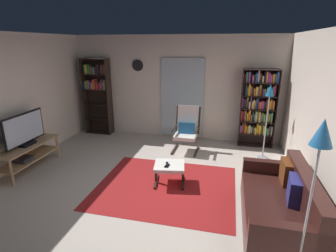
% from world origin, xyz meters
% --- Properties ---
extents(ground_plane, '(7.02, 7.02, 0.00)m').
position_xyz_m(ground_plane, '(0.00, 0.00, 0.00)').
color(ground_plane, beige).
extents(wall_back, '(5.60, 0.06, 2.60)m').
position_xyz_m(wall_back, '(0.00, 2.90, 1.30)').
color(wall_back, silver).
rests_on(wall_back, ground).
extents(wall_right, '(0.06, 6.00, 2.60)m').
position_xyz_m(wall_right, '(2.70, 0.00, 1.30)').
color(wall_right, silver).
rests_on(wall_right, ground).
extents(glass_door_panel, '(1.10, 0.01, 2.00)m').
position_xyz_m(glass_door_panel, '(0.21, 2.83, 1.05)').
color(glass_door_panel, silver).
extents(area_rug, '(2.36, 2.00, 0.01)m').
position_xyz_m(area_rug, '(0.40, 0.26, 0.00)').
color(area_rug, maroon).
rests_on(area_rug, ground).
extents(tv_stand, '(0.47, 1.38, 0.51)m').
position_xyz_m(tv_stand, '(-2.37, 0.28, 0.34)').
color(tv_stand, tan).
rests_on(tv_stand, ground).
extents(television, '(0.20, 0.99, 0.63)m').
position_xyz_m(television, '(-2.37, 0.30, 0.81)').
color(television, black).
rests_on(television, tv_stand).
extents(bookshelf_near_tv, '(0.73, 0.30, 2.02)m').
position_xyz_m(bookshelf_near_tv, '(-2.08, 2.70, 1.22)').
color(bookshelf_near_tv, black).
rests_on(bookshelf_near_tv, ground).
extents(bookshelf_near_sofa, '(0.81, 0.30, 1.84)m').
position_xyz_m(bookshelf_near_sofa, '(2.05, 2.67, 0.99)').
color(bookshelf_near_sofa, black).
rests_on(bookshelf_near_sofa, ground).
extents(leather_sofa, '(0.83, 1.73, 0.80)m').
position_xyz_m(leather_sofa, '(2.15, -0.37, 0.30)').
color(leather_sofa, '#361916').
rests_on(leather_sofa, ground).
extents(lounge_armchair, '(0.58, 0.66, 1.02)m').
position_xyz_m(lounge_armchair, '(0.47, 2.02, 0.53)').
color(lounge_armchair, black).
rests_on(lounge_armchair, ground).
extents(ottoman, '(0.59, 0.56, 0.37)m').
position_xyz_m(ottoman, '(0.44, 0.40, 0.30)').
color(ottoman, white).
rests_on(ottoman, ground).
extents(tv_remote, '(0.08, 0.15, 0.02)m').
position_xyz_m(tv_remote, '(0.40, 0.38, 0.38)').
color(tv_remote, black).
rests_on(tv_remote, ottoman).
extents(cell_phone, '(0.08, 0.15, 0.01)m').
position_xyz_m(cell_phone, '(0.41, 0.32, 0.37)').
color(cell_phone, black).
rests_on(cell_phone, ottoman).
extents(floor_lamp_by_sofa, '(0.22, 0.22, 1.77)m').
position_xyz_m(floor_lamp_by_sofa, '(2.20, -1.25, 1.44)').
color(floor_lamp_by_sofa, '#A5A5AD').
rests_on(floor_lamp_by_sofa, ground).
extents(floor_lamp_by_shelf, '(0.22, 0.22, 1.61)m').
position_xyz_m(floor_lamp_by_shelf, '(2.17, 1.93, 1.23)').
color(floor_lamp_by_shelf, '#A5A5AD').
rests_on(floor_lamp_by_shelf, ground).
extents(wall_clock, '(0.29, 0.03, 0.29)m').
position_xyz_m(wall_clock, '(-0.96, 2.82, 1.85)').
color(wall_clock, silver).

